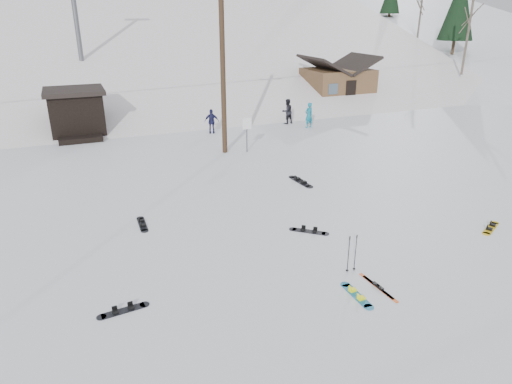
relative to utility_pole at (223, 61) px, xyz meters
name	(u,v)px	position (x,y,z in m)	size (l,w,h in m)	color
ground	(327,307)	(-2.00, -14.00, -4.68)	(200.00, 200.00, 0.00)	silver
ski_slope	(119,158)	(-2.00, 41.00, -16.68)	(60.00, 75.00, 45.00)	white
ridge_right	(370,134)	(36.00, 36.00, -15.68)	(34.00, 85.00, 36.00)	silver
treeline_right	(401,68)	(34.00, 28.00, -4.68)	(20.00, 60.00, 10.00)	black
treeline_crest	(92,51)	(-2.00, 72.00, -4.68)	(50.00, 6.00, 10.00)	black
utility_pole	(223,61)	(0.00, 0.00, 0.00)	(2.00, 0.26, 9.00)	#3A2819
trail_sign	(247,129)	(1.10, -0.42, -3.41)	(0.50, 0.09, 1.85)	#595B60
lift_hut	(77,112)	(-7.00, 6.94, -3.32)	(3.40, 4.10, 2.75)	black
cabin	(337,84)	(13.00, 10.00, -3.20)	(5.39, 4.40, 3.77)	brown
hero_snowboard	(357,295)	(-1.02, -13.85, -4.66)	(0.26, 1.36, 0.10)	#176F97
hero_skis	(378,287)	(-0.26, -13.75, -4.66)	(0.17, 1.55, 0.08)	#C34514
ski_poles	(352,253)	(-0.48, -12.75, -4.09)	(0.32, 0.08, 1.15)	black
board_scatter_a	(123,310)	(-6.81, -12.20, -4.66)	(1.31, 0.37, 0.09)	black
board_scatter_b	(142,224)	(-5.54, -7.33, -4.66)	(0.28, 1.38, 0.10)	black
board_scatter_d	(309,231)	(-0.38, -10.05, -4.66)	(1.12, 0.99, 0.10)	black
board_scatter_e	(491,228)	(5.57, -12.21, -4.66)	(1.26, 0.79, 0.10)	yellow
board_scatter_f	(301,181)	(1.61, -5.61, -4.65)	(0.45, 1.72, 0.12)	black
skier_teal	(309,115)	(6.77, 3.23, -3.88)	(0.59, 0.39, 1.61)	#0D6C83
skier_dark	(287,111)	(5.96, 4.74, -3.86)	(0.80, 0.62, 1.64)	black
skier_pink	(324,98)	(10.82, 8.33, -3.89)	(1.02, 0.58, 1.57)	#F5565C
skier_navy	(212,121)	(0.57, 4.14, -3.94)	(0.87, 0.36, 1.49)	#1A1B42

